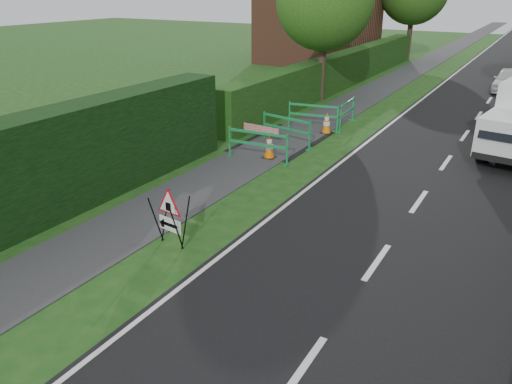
% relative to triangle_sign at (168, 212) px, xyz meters
% --- Properties ---
extents(ground, '(120.00, 120.00, 0.00)m').
position_rel_triangle_sign_xyz_m(ground, '(1.56, -2.99, -0.78)').
color(ground, '#164112').
rests_on(ground, ground).
extents(footpath, '(2.00, 90.00, 0.02)m').
position_rel_triangle_sign_xyz_m(footpath, '(-1.44, 32.01, -0.77)').
color(footpath, '#2D2D30').
rests_on(footpath, ground).
extents(hedge_west_far, '(1.00, 24.00, 1.80)m').
position_rel_triangle_sign_xyz_m(hedge_west_far, '(-3.44, 19.01, -0.78)').
color(hedge_west_far, '#14380F').
rests_on(hedge_west_far, ground).
extents(house_west, '(7.50, 7.40, 7.88)m').
position_rel_triangle_sign_xyz_m(house_west, '(-8.44, 27.01, 2.12)').
color(house_west, brown).
rests_on(house_west, ground).
extents(tree_nw, '(4.40, 4.40, 6.70)m').
position_rel_triangle_sign_xyz_m(tree_nw, '(-3.04, 15.01, 3.71)').
color(tree_nw, '#2D2116').
rests_on(tree_nw, ground).
extents(triangle_sign, '(0.85, 0.85, 1.12)m').
position_rel_triangle_sign_xyz_m(triangle_sign, '(0.00, 0.00, 0.00)').
color(triangle_sign, black).
rests_on(triangle_sign, ground).
extents(traffic_cone_3, '(0.38, 0.38, 0.79)m').
position_rel_triangle_sign_xyz_m(traffic_cone_3, '(-0.97, 6.16, -0.39)').
color(traffic_cone_3, black).
rests_on(traffic_cone_3, ground).
extents(traffic_cone_4, '(0.38, 0.38, 0.79)m').
position_rel_triangle_sign_xyz_m(traffic_cone_4, '(-0.51, 9.77, -0.39)').
color(traffic_cone_4, black).
rests_on(traffic_cone_4, ground).
extents(ped_barrier_0, '(2.08, 0.50, 1.00)m').
position_rel_triangle_sign_xyz_m(ped_barrier_0, '(-1.15, 5.73, -0.15)').
color(ped_barrier_0, '#178041').
rests_on(ped_barrier_0, ground).
extents(ped_barrier_1, '(2.09, 0.74, 1.00)m').
position_rel_triangle_sign_xyz_m(ped_barrier_1, '(-1.20, 7.80, -0.15)').
color(ped_barrier_1, '#178041').
rests_on(ped_barrier_1, ground).
extents(ped_barrier_2, '(2.09, 0.70, 1.00)m').
position_rel_triangle_sign_xyz_m(ped_barrier_2, '(-1.15, 10.08, -0.15)').
color(ped_barrier_2, '#178041').
rests_on(ped_barrier_2, ground).
extents(ped_barrier_3, '(0.47, 2.08, 1.00)m').
position_rel_triangle_sign_xyz_m(ped_barrier_3, '(-0.25, 11.06, -0.15)').
color(ped_barrier_3, '#178041').
rests_on(ped_barrier_3, ground).
extents(redwhite_plank, '(1.50, 0.19, 0.25)m').
position_rel_triangle_sign_xyz_m(redwhite_plank, '(-2.12, 7.64, -0.78)').
color(redwhite_plank, red).
rests_on(redwhite_plank, ground).
extents(hatchback_car, '(1.40, 3.45, 1.17)m').
position_rel_triangle_sign_xyz_m(hatchback_car, '(4.56, 21.87, -0.19)').
color(hatchback_car, silver).
rests_on(hatchback_car, ground).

